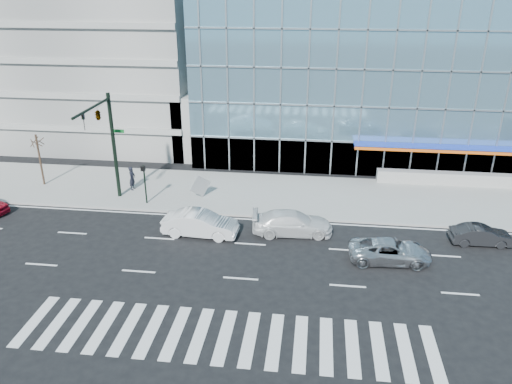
% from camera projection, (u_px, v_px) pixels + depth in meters
% --- Properties ---
extents(ground, '(160.00, 160.00, 0.00)m').
position_uv_depth(ground, '(250.00, 244.00, 31.91)').
color(ground, black).
rests_on(ground, ground).
extents(sidewalk, '(120.00, 8.00, 0.15)m').
position_uv_depth(sidewalk, '(264.00, 193.00, 39.17)').
color(sidewalk, gray).
rests_on(sidewalk, ground).
extents(theatre_building, '(42.00, 26.00, 15.00)m').
position_uv_depth(theatre_building, '(419.00, 64.00, 51.01)').
color(theatre_building, '#6FA0B9').
rests_on(theatre_building, ground).
extents(parking_garage, '(24.00, 24.00, 20.00)m').
position_uv_depth(parking_garage, '(99.00, 34.00, 53.89)').
color(parking_garage, gray).
rests_on(parking_garage, ground).
extents(ramp_block, '(6.00, 8.00, 6.00)m').
position_uv_depth(ramp_block, '(213.00, 121.00, 47.79)').
color(ramp_block, gray).
rests_on(ramp_block, ground).
extents(traffic_signal, '(1.14, 5.74, 8.00)m').
position_uv_depth(traffic_signal, '(103.00, 125.00, 34.87)').
color(traffic_signal, black).
rests_on(traffic_signal, sidewalk).
extents(ped_signal_post, '(0.30, 0.33, 3.00)m').
position_uv_depth(ped_signal_post, '(144.00, 178.00, 36.53)').
color(ped_signal_post, black).
rests_on(ped_signal_post, sidewalk).
extents(street_tree_near, '(1.10, 1.10, 4.23)m').
position_uv_depth(street_tree_near, '(37.00, 142.00, 39.29)').
color(street_tree_near, '#332319').
rests_on(street_tree_near, sidewalk).
extents(silver_suv, '(4.98, 2.46, 1.36)m').
position_uv_depth(silver_suv, '(390.00, 251.00, 29.75)').
color(silver_suv, silver).
rests_on(silver_suv, ground).
extents(white_suv, '(5.48, 2.66, 1.54)m').
position_uv_depth(white_suv, '(292.00, 223.00, 32.95)').
color(white_suv, silver).
rests_on(white_suv, ground).
extents(white_sedan, '(5.05, 2.00, 1.64)m').
position_uv_depth(white_sedan, '(200.00, 224.00, 32.73)').
color(white_sedan, silver).
rests_on(white_sedan, ground).
extents(dark_sedan, '(3.85, 1.46, 1.25)m').
position_uv_depth(dark_sedan, '(481.00, 235.00, 31.69)').
color(dark_sedan, black).
rests_on(dark_sedan, ground).
extents(pedestrian, '(0.50, 0.72, 1.90)m').
position_uv_depth(pedestrian, '(132.00, 178.00, 39.36)').
color(pedestrian, black).
rests_on(pedestrian, sidewalk).
extents(tilted_panel, '(1.43, 1.21, 1.81)m').
position_uv_depth(tilted_panel, '(200.00, 186.00, 37.99)').
color(tilted_panel, '#959595').
rests_on(tilted_panel, sidewalk).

